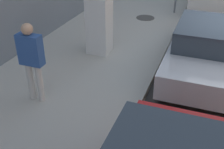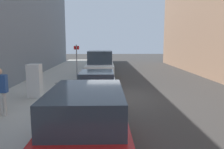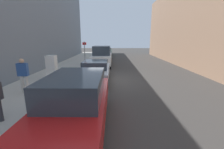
# 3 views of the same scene
# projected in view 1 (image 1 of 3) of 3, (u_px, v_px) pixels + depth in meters

# --- Properties ---
(sidewalk_slab) EXTENTS (3.93, 44.00, 0.16)m
(sidewalk_slab) POSITION_uv_depth(u_px,v_px,m) (99.00, 49.00, 8.55)
(sidewalk_slab) COLOR #B2ADA0
(sidewalk_slab) RESTS_ON ground
(discarded_refrigerator) EXTENTS (0.61, 0.60, 1.59)m
(discarded_refrigerator) POSITION_uv_depth(u_px,v_px,m) (99.00, 26.00, 7.83)
(discarded_refrigerator) COLOR white
(discarded_refrigerator) RESTS_ON sidewalk_slab
(manhole_cover) EXTENTS (0.70, 0.70, 0.02)m
(manhole_cover) POSITION_uv_depth(u_px,v_px,m) (145.00, 18.00, 10.85)
(manhole_cover) COLOR #47443F
(manhole_cover) RESTS_ON sidewalk_slab
(pedestrian_standing_near) EXTENTS (0.50, 0.23, 1.72)m
(pedestrian_standing_near) POSITION_uv_depth(u_px,v_px,m) (32.00, 58.00, 5.63)
(pedestrian_standing_near) COLOR beige
(pedestrian_standing_near) RESTS_ON sidewalk_slab
(parked_sedan_silver) EXTENTS (1.82, 4.59, 1.39)m
(parked_sedan_silver) POSITION_uv_depth(u_px,v_px,m) (209.00, 47.00, 7.15)
(parked_sedan_silver) COLOR silver
(parked_sedan_silver) RESTS_ON ground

